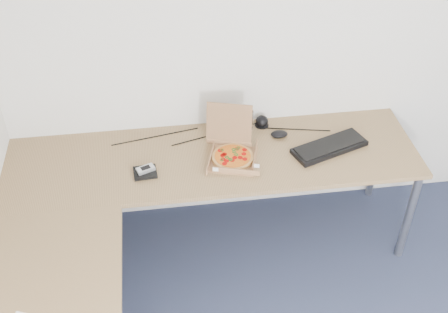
{
  "coord_description": "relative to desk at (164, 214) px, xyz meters",
  "views": [
    {
      "loc": [
        -0.8,
        -1.28,
        2.91
      ],
      "look_at": [
        -0.45,
        1.28,
        0.82
      ],
      "focal_mm": 45.89,
      "sensor_mm": 36.0,
      "label": 1
    }
  ],
  "objects": [
    {
      "name": "pizza_box",
      "position": [
        0.44,
        0.4,
        0.06
      ],
      "size": [
        0.28,
        0.32,
        0.28
      ],
      "rotation": [
        0.0,
        0.0,
        -0.28
      ],
      "color": "#A37249",
      "rests_on": "desk"
    },
    {
      "name": "desk",
      "position": [
        0.0,
        0.0,
        0.0
      ],
      "size": [
        2.5,
        2.2,
        0.73
      ],
      "color": "olive",
      "rests_on": "ground"
    },
    {
      "name": "cable_bundle",
      "position": [
        0.38,
        0.65,
        0.03
      ],
      "size": [
        0.67,
        0.14,
        0.01
      ],
      "primitive_type": null,
      "rotation": [
        0.0,
        0.0,
        0.14
      ],
      "color": "black",
      "rests_on": "desk"
    },
    {
      "name": "phone",
      "position": [
        -0.08,
        0.32,
        0.06
      ],
      "size": [
        0.12,
        0.09,
        0.02
      ],
      "primitive_type": "cube",
      "rotation": [
        0.0,
        0.0,
        0.38
      ],
      "color": "#B2B5BA",
      "rests_on": "wallet"
    },
    {
      "name": "drinking_glass",
      "position": [
        0.58,
        0.68,
        0.1
      ],
      "size": [
        0.07,
        0.07,
        0.13
      ],
      "primitive_type": "cylinder",
      "color": "silver",
      "rests_on": "desk"
    },
    {
      "name": "mouse",
      "position": [
        0.76,
        0.57,
        0.05
      ],
      "size": [
        0.11,
        0.08,
        0.04
      ],
      "primitive_type": "ellipsoid",
      "rotation": [
        0.0,
        0.0,
        -0.08
      ],
      "color": "black",
      "rests_on": "desk"
    },
    {
      "name": "wallet",
      "position": [
        -0.09,
        0.32,
        0.04
      ],
      "size": [
        0.14,
        0.12,
        0.02
      ],
      "primitive_type": "cube",
      "rotation": [
        0.0,
        0.0,
        0.08
      ],
      "color": "black",
      "rests_on": "desk"
    },
    {
      "name": "keyboard",
      "position": [
        1.04,
        0.4,
        0.04
      ],
      "size": [
        0.5,
        0.32,
        0.03
      ],
      "primitive_type": "cube",
      "rotation": [
        0.0,
        0.0,
        0.35
      ],
      "color": "black",
      "rests_on": "desk"
    },
    {
      "name": "dome_speaker",
      "position": [
        0.68,
        0.7,
        0.07
      ],
      "size": [
        0.09,
        0.09,
        0.08
      ],
      "primitive_type": "ellipsoid",
      "color": "black",
      "rests_on": "desk"
    },
    {
      "name": "room_shell",
      "position": [
        0.82,
        -0.97,
        0.55
      ],
      "size": [
        3.5,
        3.5,
        2.5
      ],
      "primitive_type": null,
      "color": "silver",
      "rests_on": "ground"
    }
  ]
}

